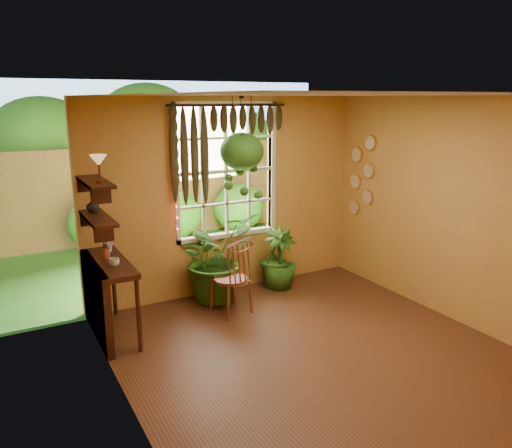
{
  "coord_description": "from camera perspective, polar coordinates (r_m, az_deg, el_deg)",
  "views": [
    {
      "loc": [
        -2.91,
        -3.85,
        2.67
      ],
      "look_at": [
        -0.16,
        1.15,
        1.22
      ],
      "focal_mm": 35.0,
      "sensor_mm": 36.0,
      "label": 1
    }
  ],
  "objects": [
    {
      "name": "string_lights",
      "position": [
        6.48,
        -9.21,
        5.86
      ],
      "size": [
        0.03,
        0.03,
        1.54
      ],
      "primitive_type": null,
      "color": "#FF2633",
      "rests_on": "window"
    },
    {
      "name": "brush_jar",
      "position": [
        5.9,
        -16.86,
        -2.52
      ],
      "size": [
        0.09,
        0.09,
        0.35
      ],
      "color": "#98412C",
      "rests_on": "counter_ledge"
    },
    {
      "name": "backyard",
      "position": [
        11.26,
        -12.49,
        6.82
      ],
      "size": [
        14.0,
        10.0,
        12.0
      ],
      "color": "#245919",
      "rests_on": "ground"
    },
    {
      "name": "shelf_lower",
      "position": [
        5.69,
        -17.62,
        0.63
      ],
      "size": [
        0.25,
        0.9,
        0.04
      ],
      "primitive_type": "cube",
      "color": "#371A0F",
      "rests_on": "wall_left"
    },
    {
      "name": "potted_plant_right",
      "position": [
        7.15,
        2.72,
        -4.03
      ],
      "size": [
        0.52,
        0.52,
        0.87
      ],
      "primitive_type": "imported",
      "rotation": [
        0.0,
        0.0,
        0.07
      ],
      "color": "#235015",
      "rests_on": "floor"
    },
    {
      "name": "hanging_basket",
      "position": [
        6.66,
        -1.63,
        7.66
      ],
      "size": [
        0.59,
        0.59,
        1.37
      ],
      "color": "black",
      "rests_on": "ceiling"
    },
    {
      "name": "wall_back",
      "position": [
        6.89,
        -3.3,
        3.14
      ],
      "size": [
        4.0,
        0.0,
        4.0
      ],
      "primitive_type": "plane",
      "rotation": [
        1.57,
        0.0,
        0.0
      ],
      "color": "#C17E42",
      "rests_on": "floor"
    },
    {
      "name": "wall_right",
      "position": [
        6.38,
        22.51,
        1.16
      ],
      "size": [
        0.0,
        4.5,
        4.5
      ],
      "primitive_type": "plane",
      "rotation": [
        1.57,
        0.0,
        -1.57
      ],
      "color": "#C17E42",
      "rests_on": "floor"
    },
    {
      "name": "tiffany_lamp",
      "position": [
        5.4,
        -17.55,
        6.76
      ],
      "size": [
        0.17,
        0.17,
        0.29
      ],
      "color": "#563018",
      "rests_on": "shelf_upper"
    },
    {
      "name": "floor",
      "position": [
        5.52,
        7.45,
        -14.87
      ],
      "size": [
        4.5,
        4.5,
        0.0
      ],
      "primitive_type": "plane",
      "color": "#573019",
      "rests_on": "ground"
    },
    {
      "name": "shelf_vase",
      "position": [
        5.94,
        -18.19,
        2.05
      ],
      "size": [
        0.19,
        0.19,
        0.15
      ],
      "primitive_type": "imported",
      "rotation": [
        0.0,
        0.0,
        -0.38
      ],
      "color": "#B2AD99",
      "rests_on": "shelf_lower"
    },
    {
      "name": "cup_a",
      "position": [
        5.63,
        -15.89,
        -4.22
      ],
      "size": [
        0.14,
        0.14,
        0.09
      ],
      "primitive_type": "imported",
      "rotation": [
        0.0,
        0.0,
        -0.25
      ],
      "color": "silver",
      "rests_on": "counter_ledge"
    },
    {
      "name": "windsor_chair",
      "position": [
        6.37,
        -2.71,
        -7.38
      ],
      "size": [
        0.5,
        0.52,
        1.13
      ],
      "rotation": [
        0.0,
        0.0,
        0.19
      ],
      "color": "brown",
      "rests_on": "floor"
    },
    {
      "name": "wall_plates",
      "position": [
        7.55,
        11.98,
        5.37
      ],
      "size": [
        0.04,
        0.32,
        1.1
      ],
      "primitive_type": null,
      "color": "#FBF0CD",
      "rests_on": "wall_right"
    },
    {
      "name": "valance_vine",
      "position": [
        6.65,
        -3.74,
        10.79
      ],
      "size": [
        1.7,
        0.12,
        1.1
      ],
      "color": "#371A0F",
      "rests_on": "window"
    },
    {
      "name": "cup_b",
      "position": [
        6.16,
        -16.56,
        -2.58
      ],
      "size": [
        0.14,
        0.14,
        0.11
      ],
      "primitive_type": "imported",
      "rotation": [
        0.0,
        0.0,
        0.21
      ],
      "color": "beige",
      "rests_on": "counter_ledge"
    },
    {
      "name": "wall_left",
      "position": [
        4.17,
        -14.77,
        -4.75
      ],
      "size": [
        0.0,
        4.5,
        4.5
      ],
      "primitive_type": "plane",
      "rotation": [
        1.57,
        0.0,
        1.57
      ],
      "color": "#C17E42",
      "rests_on": "floor"
    },
    {
      "name": "window",
      "position": [
        6.86,
        -3.45,
        6.05
      ],
      "size": [
        1.52,
        0.1,
        1.86
      ],
      "color": "white",
      "rests_on": "wall_back"
    },
    {
      "name": "potted_plant_left",
      "position": [
        6.72,
        -4.67,
        -3.76
      ],
      "size": [
        1.32,
        1.23,
        1.2
      ],
      "primitive_type": "imported",
      "rotation": [
        0.0,
        0.0,
        0.32
      ],
      "color": "#235015",
      "rests_on": "floor"
    },
    {
      "name": "ceiling",
      "position": [
        4.83,
        8.5,
        14.4
      ],
      "size": [
        4.5,
        4.5,
        0.0
      ],
      "primitive_type": "plane",
      "rotation": [
        3.14,
        0.0,
        0.0
      ],
      "color": "silver",
      "rests_on": "wall_back"
    },
    {
      "name": "counter_ledge",
      "position": [
        5.93,
        -17.34,
        -7.4
      ],
      "size": [
        0.4,
        1.2,
        0.9
      ],
      "color": "#371A0F",
      "rests_on": "floor"
    },
    {
      "name": "shelf_upper",
      "position": [
        5.62,
        -17.93,
        4.6
      ],
      "size": [
        0.25,
        0.9,
        0.04
      ],
      "primitive_type": "cube",
      "color": "#371A0F",
      "rests_on": "wall_left"
    },
    {
      "name": "potted_plant_mid",
      "position": [
        7.2,
        2.33,
        -3.76
      ],
      "size": [
        0.58,
        0.51,
        0.9
      ],
      "primitive_type": "imported",
      "rotation": [
        0.0,
        0.0,
        0.25
      ],
      "color": "#235015",
      "rests_on": "floor"
    }
  ]
}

